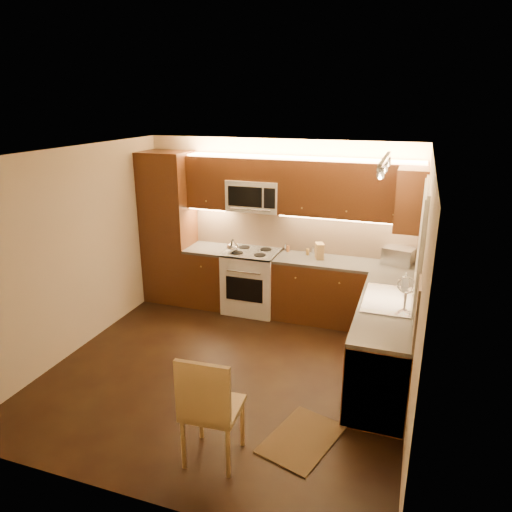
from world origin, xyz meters
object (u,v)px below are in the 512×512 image
at_px(stove, 252,281).
at_px(knife_block, 320,251).
at_px(microwave, 255,195).
at_px(dining_chair, 213,405).
at_px(sink, 389,294).
at_px(soap_bottle, 405,280).
at_px(kettle, 233,246).
at_px(toaster_oven, 399,256).

relative_size(stove, knife_block, 4.13).
relative_size(microwave, dining_chair, 0.72).
height_order(stove, microwave, microwave).
bearing_deg(knife_block, sink, -72.07).
height_order(stove, sink, sink).
bearing_deg(dining_chair, soap_bottle, 55.25).
xyz_separation_m(stove, soap_bottle, (2.16, -0.65, 0.53)).
bearing_deg(sink, soap_bottle, 71.37).
xyz_separation_m(soap_bottle, dining_chair, (-1.45, -2.38, -0.46)).
distance_m(kettle, soap_bottle, 2.46).
xyz_separation_m(sink, toaster_oven, (0.04, 1.30, 0.04)).
xyz_separation_m(kettle, knife_block, (1.23, 0.19, -0.01)).
bearing_deg(microwave, dining_chair, -77.33).
bearing_deg(kettle, knife_block, -1.16).
bearing_deg(kettle, soap_bottle, -22.02).
xyz_separation_m(microwave, soap_bottle, (2.16, -0.79, -0.73)).
distance_m(toaster_oven, dining_chair, 3.50).
bearing_deg(soap_bottle, knife_block, 149.70).
bearing_deg(dining_chair, stove, 99.76).
height_order(sink, knife_block, knife_block).
distance_m(knife_block, soap_bottle, 1.37).
xyz_separation_m(sink, soap_bottle, (0.16, 0.47, 0.01)).
height_order(sink, soap_bottle, soap_bottle).
bearing_deg(toaster_oven, sink, -77.85).
bearing_deg(soap_bottle, microwave, 160.63).
distance_m(toaster_oven, soap_bottle, 0.83).
relative_size(stove, soap_bottle, 5.26).
bearing_deg(soap_bottle, sink, -108.02).
relative_size(toaster_oven, dining_chair, 0.37).
height_order(stove, toaster_oven, toaster_oven).
xyz_separation_m(microwave, knife_block, (0.98, -0.08, -0.71)).
xyz_separation_m(toaster_oven, soap_bottle, (0.12, -0.82, -0.03)).
bearing_deg(dining_chair, kettle, 104.84).
height_order(soap_bottle, dining_chair, soap_bottle).
distance_m(microwave, soap_bottle, 2.41).
relative_size(knife_block, dining_chair, 0.21).
distance_m(stove, sink, 2.35).
relative_size(microwave, soap_bottle, 4.35).
bearing_deg(kettle, stove, 18.58).
height_order(stove, dining_chair, dining_chair).
bearing_deg(stove, knife_block, 3.22).
bearing_deg(microwave, stove, -90.00).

